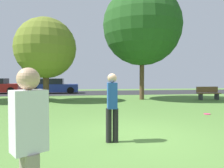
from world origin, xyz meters
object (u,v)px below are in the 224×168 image
(parked_car_blue, at_px, (54,87))
(person_bystander, at_px, (112,104))
(maple_tree_near, at_px, (142,26))
(frisbee_disc, at_px, (207,114))
(park_bench, at_px, (208,93))
(street_lamp_post, at_px, (48,69))
(oak_tree_left, at_px, (46,48))
(person_catcher, at_px, (29,142))

(parked_car_blue, bearing_deg, person_bystander, -77.84)
(maple_tree_near, bearing_deg, parked_car_blue, 135.77)
(frisbee_disc, height_order, parked_car_blue, parked_car_blue)
(frisbee_disc, xyz_separation_m, park_bench, (3.45, 5.35, 0.45))
(street_lamp_post, bearing_deg, park_bench, -19.22)
(person_bystander, xyz_separation_m, frisbee_disc, (4.49, 3.23, -0.90))
(street_lamp_post, bearing_deg, frisbee_disc, -49.58)
(parked_car_blue, relative_size, park_bench, 2.86)
(street_lamp_post, bearing_deg, person_bystander, -74.65)
(maple_tree_near, bearing_deg, street_lamp_post, 155.19)
(maple_tree_near, bearing_deg, park_bench, -9.97)
(oak_tree_left, relative_size, park_bench, 3.38)
(maple_tree_near, height_order, person_bystander, maple_tree_near)
(person_catcher, distance_m, park_bench, 14.61)
(oak_tree_left, height_order, parked_car_blue, oak_tree_left)
(maple_tree_near, distance_m, frisbee_disc, 8.04)
(oak_tree_left, xyz_separation_m, street_lamp_post, (-0.40, 3.31, -1.18))
(person_bystander, relative_size, frisbee_disc, 6.11)
(street_lamp_post, bearing_deg, oak_tree_left, -83.09)
(frisbee_disc, relative_size, street_lamp_post, 0.06)
(oak_tree_left, xyz_separation_m, parked_car_blue, (-0.42, 6.84, -2.78))
(oak_tree_left, bearing_deg, frisbee_disc, -38.57)
(person_bystander, bearing_deg, street_lamp_post, 17.39)
(person_catcher, xyz_separation_m, person_bystander, (1.23, 2.79, -0.00))
(oak_tree_left, relative_size, maple_tree_near, 0.69)
(oak_tree_left, distance_m, person_catcher, 12.42)
(person_bystander, bearing_deg, frisbee_disc, -52.28)
(oak_tree_left, bearing_deg, park_bench, -3.43)
(oak_tree_left, relative_size, street_lamp_post, 1.20)
(oak_tree_left, distance_m, park_bench, 11.40)
(person_catcher, bearing_deg, parked_car_blue, 63.34)
(frisbee_disc, bearing_deg, park_bench, 57.20)
(maple_tree_near, xyz_separation_m, street_lamp_post, (-6.87, 3.18, -2.84))
(person_bystander, relative_size, street_lamp_post, 0.37)
(maple_tree_near, bearing_deg, person_bystander, -110.07)
(person_bystander, height_order, street_lamp_post, street_lamp_post)
(parked_car_blue, height_order, street_lamp_post, street_lamp_post)
(person_catcher, distance_m, person_bystander, 3.05)
(parked_car_blue, bearing_deg, maple_tree_near, -44.23)
(parked_car_blue, bearing_deg, oak_tree_left, -86.49)
(park_bench, bearing_deg, person_catcher, 51.12)
(park_bench, height_order, street_lamp_post, street_lamp_post)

